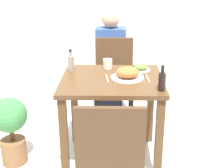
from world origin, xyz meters
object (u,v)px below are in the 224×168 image
Objects in this scene: person_figure at (111,61)px; side_plate at (141,68)px; chair_near at (111,158)px; condiment_bottle at (71,63)px; food_plate at (127,73)px; drink_cup at (108,64)px; chair_far at (114,77)px; sauce_bottle at (162,81)px; potted_plant_left at (11,126)px.

side_plate is at bearing -73.01° from person_figure.
condiment_bottle reaches higher than chair_near.
food_plate is 1.16m from person_figure.
chair_near reaches higher than side_plate.
food_plate is 3.13× the size of drink_cup.
sauce_bottle reaches higher than chair_far.
potted_plant_left is (-0.50, -0.25, -0.48)m from condiment_bottle.
drink_cup is at bearing 128.50° from sauce_bottle.
person_figure is (0.83, 1.18, 0.22)m from potted_plant_left.
drink_cup is at bearing 123.01° from food_plate.
food_plate is (0.11, -0.72, 0.28)m from chair_far.
food_plate is at bearing -122.42° from side_plate.
person_figure reaches higher than potted_plant_left.
person_figure is (-0.28, 0.92, -0.21)m from side_plate.
sauce_bottle is at bearing -125.54° from chair_near.
food_plate is 0.31m from drink_cup.
condiment_bottle reaches higher than food_plate.
side_plate is at bearing 1.56° from condiment_bottle.
potted_plant_left is 0.52× the size of person_figure.
chair_far is 0.78m from food_plate.
condiment_bottle reaches higher than potted_plant_left.
condiment_bottle reaches higher than chair_far.
sauce_bottle is at bearing -73.97° from person_figure.
condiment_bottle reaches higher than side_plate.
chair_far is (0.01, 1.49, 0.00)m from chair_near.
person_figure reaches higher than sauce_bottle.
food_plate is at bearing 3.65° from potted_plant_left.
sauce_bottle is 0.32× the size of potted_plant_left.
drink_cup is at bearing -90.89° from person_figure.
chair_far is at bearing 83.25° from drink_cup.
drink_cup is 0.90m from person_figure.
side_plate is at bearing -104.37° from chair_near.
person_figure is at bearing 70.58° from condiment_bottle.
condiment_bottle is (-0.36, 0.95, 0.32)m from chair_near.
food_plate reaches higher than potted_plant_left.
potted_plant_left is at bearing -166.63° from side_plate.
condiment_bottle is 1.03m from person_figure.
sauce_bottle reaches higher than chair_near.
chair_near is 4.68× the size of sauce_bottle.
sauce_bottle is at bearing -70.01° from chair_far.
food_plate is (0.12, 0.77, 0.28)m from chair_near.
chair_near is at bearing -98.91° from food_plate.
condiment_bottle is (-0.32, -0.07, 0.03)m from drink_cup.
chair_near is 1.51× the size of potted_plant_left.
potted_plant_left is at bearing -153.66° from condiment_bottle.
drink_cup is at bearing -87.42° from chair_near.
chair_near is 3.40× the size of food_plate.
chair_far is 1.51× the size of potted_plant_left.
side_plate is at bearing -65.09° from chair_far.
chair_far is 10.63× the size of drink_cup.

